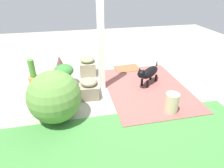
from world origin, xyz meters
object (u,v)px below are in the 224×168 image
at_px(terracotta_pot_spiky, 60,66).
at_px(dog, 149,73).
at_px(porch_pillar, 101,39).
at_px(doormat, 127,69).
at_px(stone_planter_nearest, 88,66).
at_px(round_shrub, 55,97).
at_px(ceramic_urn, 171,103).
at_px(terracotta_pot_tall, 33,76).
at_px(terracotta_pot_broad, 64,73).
at_px(stone_planter_mid, 89,88).

relative_size(terracotta_pot_spiky, dog, 0.74).
bearing_deg(porch_pillar, terracotta_pot_spiky, -44.28).
height_order(terracotta_pot_spiky, doormat, terracotta_pot_spiky).
xyz_separation_m(stone_planter_nearest, dog, (-1.35, 0.89, 0.08)).
height_order(stone_planter_nearest, dog, dog).
bearing_deg(doormat, porch_pillar, 45.56).
bearing_deg(terracotta_pot_spiky, round_shrub, 88.84).
xyz_separation_m(stone_planter_nearest, ceramic_urn, (-1.37, 2.02, -0.04)).
height_order(round_shrub, doormat, round_shrub).
bearing_deg(dog, terracotta_pot_tall, -13.44).
xyz_separation_m(porch_pillar, terracotta_pot_spiky, (0.95, -0.93, -0.91)).
bearing_deg(ceramic_urn, stone_planter_nearest, -55.97).
height_order(terracotta_pot_broad, terracotta_pot_tall, terracotta_pot_tall).
distance_m(porch_pillar, round_shrub, 1.54).
xyz_separation_m(terracotta_pot_broad, terracotta_pot_spiky, (0.11, -0.61, -0.06)).
relative_size(porch_pillar, stone_planter_nearest, 4.62).
distance_m(stone_planter_nearest, stone_planter_mid, 1.13).
relative_size(terracotta_pot_tall, ceramic_urn, 1.50).
bearing_deg(terracotta_pot_broad, stone_planter_mid, 128.59).
bearing_deg(stone_planter_nearest, porch_pillar, 107.10).
bearing_deg(stone_planter_mid, dog, -170.89).
distance_m(terracotta_pot_broad, dog, 1.99).
bearing_deg(terracotta_pot_spiky, terracotta_pot_broad, 99.86).
bearing_deg(terracotta_pot_spiky, dog, 153.42).
height_order(porch_pillar, stone_planter_mid, porch_pillar).
relative_size(ceramic_urn, doormat, 0.60).
bearing_deg(round_shrub, stone_planter_nearest, -113.15).
relative_size(terracotta_pot_broad, doormat, 0.76).
distance_m(porch_pillar, stone_planter_nearest, 1.24).
height_order(stone_planter_nearest, round_shrub, round_shrub).
bearing_deg(terracotta_pot_tall, porch_pillar, 161.04).
xyz_separation_m(stone_planter_nearest, doormat, (-1.13, -0.11, -0.23)).
relative_size(round_shrub, dog, 1.30).
height_order(dog, doormat, dog).
relative_size(stone_planter_mid, terracotta_pot_tall, 0.70).
height_order(round_shrub, dog, round_shrub).
bearing_deg(stone_planter_mid, round_shrub, 43.37).
relative_size(stone_planter_nearest, round_shrub, 0.54).
bearing_deg(stone_planter_nearest, dog, 146.41).
xyz_separation_m(terracotta_pot_spiky, doormat, (-1.84, 0.03, -0.24)).
distance_m(stone_planter_mid, ceramic_urn, 1.71).
bearing_deg(ceramic_urn, terracotta_pot_tall, -33.25).
xyz_separation_m(stone_planter_mid, round_shrub, (0.66, 0.62, 0.26)).
bearing_deg(terracotta_pot_broad, stone_planter_nearest, -141.68).
bearing_deg(terracotta_pot_broad, doormat, -161.38).
bearing_deg(terracotta_pot_spiky, terracotta_pot_tall, 31.81).
bearing_deg(doormat, round_shrub, 44.65).
distance_m(porch_pillar, stone_planter_mid, 1.06).
xyz_separation_m(porch_pillar, stone_planter_mid, (0.33, 0.33, -0.96)).
bearing_deg(doormat, stone_planter_nearest, 5.44).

